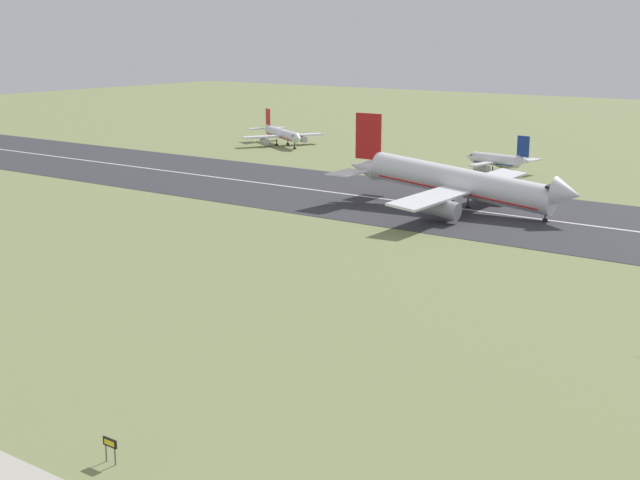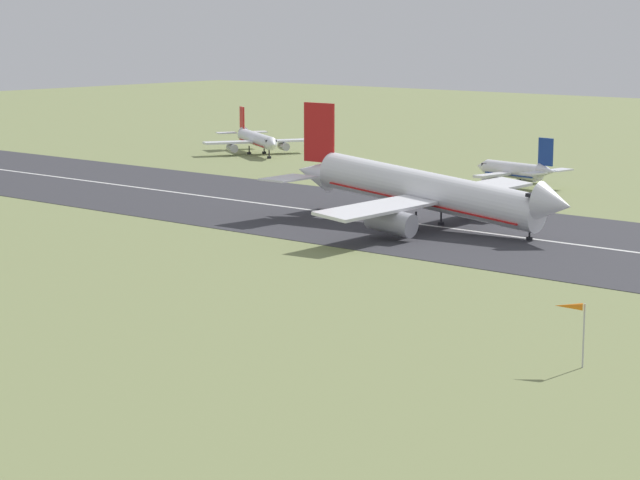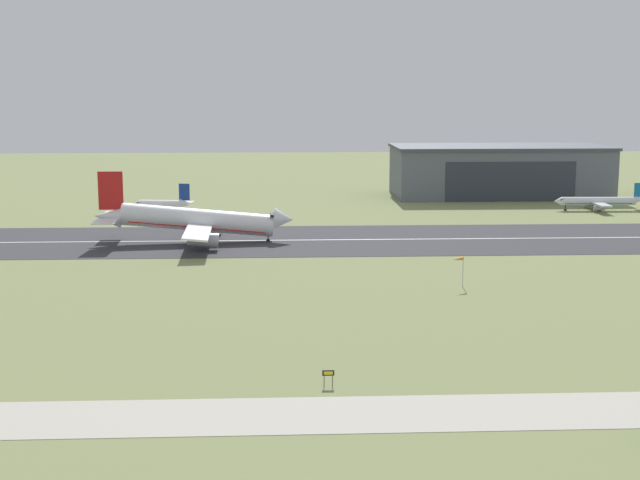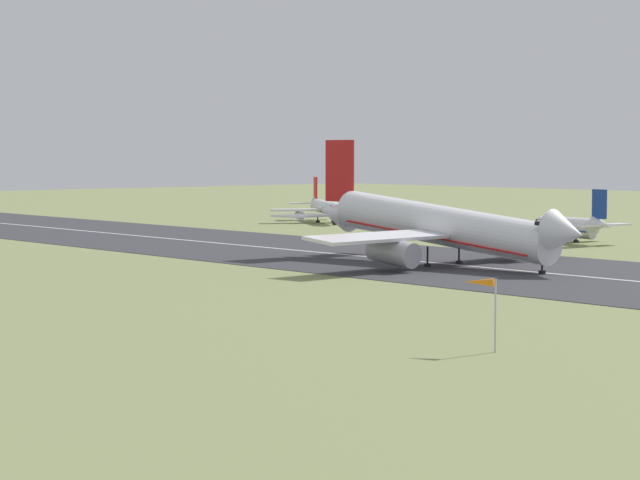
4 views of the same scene
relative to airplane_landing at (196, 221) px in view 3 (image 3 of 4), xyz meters
name	(u,v)px [view 3 (image 3 of 4)]	position (x,y,z in m)	size (l,w,h in m)	color
ground_plane	(293,310)	(20.23, -61.86, -4.81)	(673.34, 673.34, 0.00)	#7A8451
runway_strip	(288,240)	(20.23, 1.43, -4.78)	(433.34, 40.87, 0.06)	#333338
runway_centreline	(288,240)	(20.23, 1.43, -4.74)	(390.01, 0.70, 0.01)	silver
taxiway_road	(301,415)	(20.23, -106.18, -4.78)	(325.01, 10.66, 0.05)	#B2AD9E
hangar_building	(499,171)	(87.31, 80.77, 3.12)	(66.42, 29.40, 15.81)	slate
airplane_landing	(196,221)	(0.00, 0.00, 0.00)	(43.98, 43.85, 15.76)	white
airplane_parked_west	(599,201)	(106.88, 46.16, -2.23)	(25.25, 17.79, 7.68)	silver
airplane_parked_centre	(161,205)	(-13.12, 43.06, -2.16)	(17.06, 17.20, 8.52)	white
windsock_pole	(458,261)	(48.53, -47.43, -0.14)	(2.26, 1.59, 5.24)	#B7B7BC
runway_sign	(328,374)	(23.59, -97.25, -3.38)	(1.37, 0.14, 1.93)	#4C4C51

